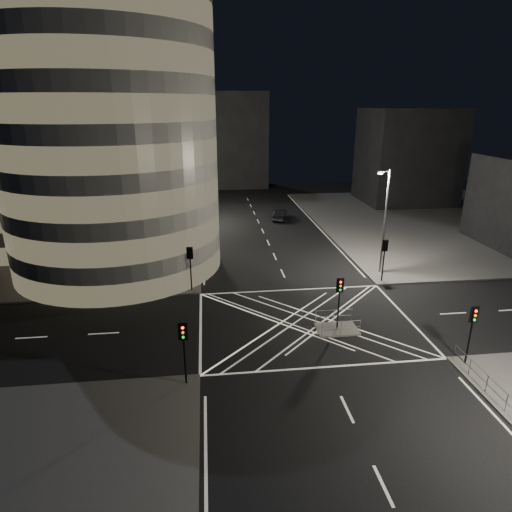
{
  "coord_description": "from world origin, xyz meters",
  "views": [
    {
      "loc": [
        -7.19,
        -28.47,
        15.73
      ],
      "look_at": [
        -3.01,
        7.04,
        3.0
      ],
      "focal_mm": 30.0,
      "sensor_mm": 36.0,
      "label": 1
    }
  ],
  "objects": [
    {
      "name": "ground",
      "position": [
        0.0,
        0.0,
        0.0
      ],
      "size": [
        120.0,
        120.0,
        0.0
      ],
      "primitive_type": "plane",
      "color": "black",
      "rests_on": "ground"
    },
    {
      "name": "sidewalk_far_left",
      "position": [
        -29.0,
        27.0,
        0.07
      ],
      "size": [
        42.0,
        42.0,
        0.15
      ],
      "primitive_type": "cube",
      "color": "#585653",
      "rests_on": "ground"
    },
    {
      "name": "sidewalk_far_right",
      "position": [
        29.0,
        27.0,
        0.07
      ],
      "size": [
        42.0,
        42.0,
        0.15
      ],
      "primitive_type": "cube",
      "color": "#585653",
      "rests_on": "ground"
    },
    {
      "name": "central_island",
      "position": [
        2.0,
        -1.5,
        0.07
      ],
      "size": [
        3.0,
        2.0,
        0.15
      ],
      "primitive_type": "cube",
      "color": "slate",
      "rests_on": "ground"
    },
    {
      "name": "office_tower_curved",
      "position": [
        -20.74,
        18.74,
        12.65
      ],
      "size": [
        30.0,
        29.0,
        27.2
      ],
      "color": "gray",
      "rests_on": "sidewalk_far_left"
    },
    {
      "name": "office_block_rear",
      "position": [
        -22.0,
        42.0,
        11.15
      ],
      "size": [
        24.0,
        16.0,
        22.0
      ],
      "primitive_type": "cube",
      "color": "gray",
      "rests_on": "sidewalk_far_left"
    },
    {
      "name": "building_right_far",
      "position": [
        26.0,
        40.0,
        7.65
      ],
      "size": [
        14.0,
        12.0,
        15.0
      ],
      "primitive_type": "cube",
      "color": "black",
      "rests_on": "sidewalk_far_right"
    },
    {
      "name": "building_far_end",
      "position": [
        -4.0,
        58.0,
        9.0
      ],
      "size": [
        18.0,
        8.0,
        18.0
      ],
      "primitive_type": "cube",
      "color": "black",
      "rests_on": "ground"
    },
    {
      "name": "tree_a",
      "position": [
        -10.5,
        9.0,
        4.86
      ],
      "size": [
        3.85,
        3.85,
        6.94
      ],
      "color": "black",
      "rests_on": "sidewalk_far_left"
    },
    {
      "name": "tree_b",
      "position": [
        -10.5,
        15.0,
        4.81
      ],
      "size": [
        4.18,
        4.18,
        7.08
      ],
      "color": "black",
      "rests_on": "sidewalk_far_left"
    },
    {
      "name": "tree_c",
      "position": [
        -10.5,
        21.0,
        4.49
      ],
      "size": [
        3.63,
        3.63,
        6.45
      ],
      "color": "black",
      "rests_on": "sidewalk_far_left"
    },
    {
      "name": "tree_d",
      "position": [
        -10.5,
        27.0,
        4.99
      ],
      "size": [
        5.68,
        5.68,
        8.12
      ],
      "color": "black",
      "rests_on": "sidewalk_far_left"
    },
    {
      "name": "tree_e",
      "position": [
        -10.5,
        33.0,
        4.62
      ],
      "size": [
        4.3,
        4.3,
        6.95
      ],
      "color": "black",
      "rests_on": "sidewalk_far_left"
    },
    {
      "name": "traffic_signal_fl",
      "position": [
        -8.8,
        6.8,
        2.91
      ],
      "size": [
        0.55,
        0.22,
        4.0
      ],
      "color": "black",
      "rests_on": "sidewalk_far_left"
    },
    {
      "name": "traffic_signal_nl",
      "position": [
        -8.8,
        -6.8,
        2.91
      ],
      "size": [
        0.55,
        0.22,
        4.0
      ],
      "color": "black",
      "rests_on": "sidewalk_near_left"
    },
    {
      "name": "traffic_signal_fr",
      "position": [
        8.8,
        6.8,
        2.91
      ],
      "size": [
        0.55,
        0.22,
        4.0
      ],
      "color": "black",
      "rests_on": "sidewalk_far_right"
    },
    {
      "name": "traffic_signal_nr",
      "position": [
        8.8,
        -6.8,
        2.91
      ],
      "size": [
        0.55,
        0.22,
        4.0
      ],
      "color": "black",
      "rests_on": "sidewalk_near_right"
    },
    {
      "name": "traffic_signal_island",
      "position": [
        2.0,
        -1.5,
        2.91
      ],
      "size": [
        0.55,
        0.22,
        4.0
      ],
      "color": "black",
      "rests_on": "central_island"
    },
    {
      "name": "street_lamp_left_near",
      "position": [
        -9.44,
        12.0,
        5.54
      ],
      "size": [
        1.25,
        0.25,
        10.0
      ],
      "color": "slate",
      "rests_on": "sidewalk_far_left"
    },
    {
      "name": "street_lamp_left_far",
      "position": [
        -9.44,
        30.0,
        5.54
      ],
      "size": [
        1.25,
        0.25,
        10.0
      ],
      "color": "slate",
      "rests_on": "sidewalk_far_left"
    },
    {
      "name": "street_lamp_right_far",
      "position": [
        9.44,
        9.0,
        5.54
      ],
      "size": [
        1.25,
        0.25,
        10.0
      ],
      "color": "slate",
      "rests_on": "sidewalk_far_right"
    },
    {
      "name": "railing_island_south",
      "position": [
        2.0,
        -2.4,
        0.7
      ],
      "size": [
        2.8,
        0.06,
        1.1
      ],
      "primitive_type": "cube",
      "color": "slate",
      "rests_on": "central_island"
    },
    {
      "name": "railing_island_north",
      "position": [
        2.0,
        -0.6,
        0.7
      ],
      "size": [
        2.8,
        0.06,
        1.1
      ],
      "primitive_type": "cube",
      "color": "slate",
      "rests_on": "central_island"
    },
    {
      "name": "sedan",
      "position": [
        3.15,
        30.5,
        0.76
      ],
      "size": [
        2.83,
        4.89,
        1.52
      ],
      "primitive_type": "imported",
      "rotation": [
        0.0,
        0.0,
        2.86
      ],
      "color": "black",
      "rests_on": "ground"
    }
  ]
}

